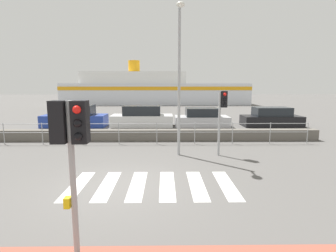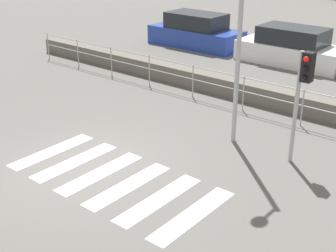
% 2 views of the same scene
% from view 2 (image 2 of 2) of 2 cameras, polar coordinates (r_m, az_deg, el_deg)
% --- Properties ---
extents(ground_plane, '(160.00, 160.00, 0.00)m').
position_cam_2_polar(ground_plane, '(11.45, -10.10, -4.82)').
color(ground_plane, '#565451').
extents(crosswalk, '(4.95, 2.40, 0.01)m').
position_cam_2_polar(crosswalk, '(10.79, -6.61, -6.43)').
color(crosswalk, silver).
rests_on(crosswalk, ground_plane).
extents(seawall, '(19.43, 0.55, 0.60)m').
position_cam_2_polar(seawall, '(15.92, 7.74, 4.66)').
color(seawall, '#605B54').
rests_on(seawall, ground_plane).
extents(harbor_fence, '(17.52, 0.04, 1.11)m').
position_cam_2_polar(harbor_fence, '(15.08, 6.04, 5.43)').
color(harbor_fence, '#9EA0A3').
rests_on(harbor_fence, ground_plane).
extents(traffic_light_far, '(0.34, 0.32, 2.75)m').
position_cam_2_polar(traffic_light_far, '(11.09, 16.13, 5.03)').
color(traffic_light_far, '#9EA0A3').
rests_on(traffic_light_far, ground_plane).
extents(parked_car_blue, '(4.53, 1.82, 1.57)m').
position_cam_2_polar(parked_car_blue, '(22.66, 3.42, 11.36)').
color(parked_car_blue, '#233D9E').
rests_on(parked_car_blue, ground_plane).
extents(parked_car_white, '(4.44, 1.83, 1.53)m').
position_cam_2_polar(parked_car_white, '(20.23, 14.85, 9.14)').
color(parked_car_white, silver).
rests_on(parked_car_white, ground_plane).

